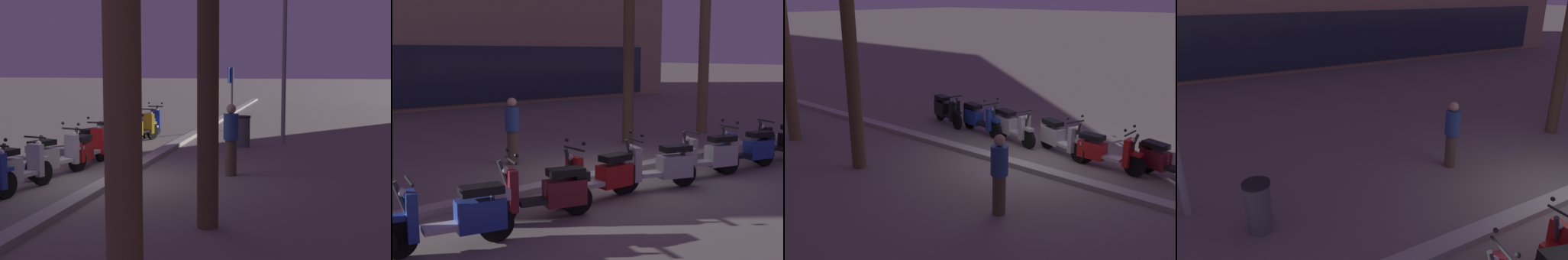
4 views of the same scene
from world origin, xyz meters
TOP-DOWN VIEW (x-y plane):
  - ground_plane at (0.00, 0.00)m, footprint 200.00×200.00m
  - curb_strip at (0.00, 0.41)m, footprint 60.00×0.36m
  - scooter_blue_mid_front at (-4.70, -1.29)m, footprint 1.82×0.72m
  - scooter_maroon_gap_after_mid at (-3.04, -1.11)m, footprint 1.77×0.78m
  - scooter_red_lead_nearest at (-1.62, -0.85)m, footprint 1.87×0.56m
  - scooter_silver_last_in_row at (-0.22, -1.09)m, footprint 1.73×0.84m
  - scooter_silver_mid_centre at (1.37, -1.12)m, footprint 1.72×0.75m
  - scooter_blue_tail_end at (2.70, -1.22)m, footprint 1.82×0.74m
  - pedestrian_by_palm_tree at (-1.20, 2.75)m, footprint 0.34×0.34m

SIDE VIEW (x-z plane):
  - ground_plane at x=0.00m, z-range 0.00..0.00m
  - curb_strip at x=0.00m, z-range 0.00..0.12m
  - scooter_red_lead_nearest at x=-1.62m, z-range -0.15..1.03m
  - scooter_maroon_gap_after_mid at x=-3.04m, z-range -0.14..1.03m
  - scooter_blue_mid_front at x=-4.70m, z-range -0.07..0.97m
  - scooter_blue_tail_end at x=2.70m, z-range -0.13..1.04m
  - scooter_silver_last_in_row at x=-0.22m, z-range -0.13..1.05m
  - scooter_silver_mid_centre at x=1.37m, z-range -0.06..0.99m
  - pedestrian_by_palm_tree at x=-1.20m, z-range 0.04..1.65m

